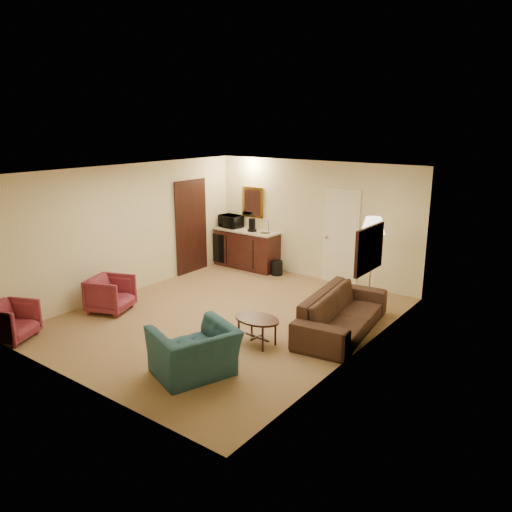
{
  "coord_description": "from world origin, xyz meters",
  "views": [
    {
      "loc": [
        5.42,
        -6.41,
        3.39
      ],
      "look_at": [
        0.28,
        0.5,
        1.07
      ],
      "focal_mm": 35.0,
      "sensor_mm": 36.0,
      "label": 1
    }
  ],
  "objects_px": {
    "teal_armchair": "(194,344)",
    "floor_lamp": "(371,261)",
    "wetbar_cabinet": "(247,249)",
    "coffee_maker": "(252,225)",
    "sofa": "(343,306)",
    "rose_chair_far": "(11,320)",
    "microwave": "(231,220)",
    "rose_chair_near": "(110,292)",
    "waste_bin": "(277,268)",
    "coffee_table": "(257,331)"
  },
  "relations": [
    {
      "from": "waste_bin",
      "to": "sofa",
      "type": "bearing_deg",
      "value": -36.69
    },
    {
      "from": "rose_chair_near",
      "to": "waste_bin",
      "type": "xyz_separation_m",
      "value": [
        1.18,
        3.7,
        -0.2
      ]
    },
    {
      "from": "teal_armchair",
      "to": "floor_lamp",
      "type": "xyz_separation_m",
      "value": [
        0.74,
        4.07,
        0.38
      ]
    },
    {
      "from": "floor_lamp",
      "to": "coffee_maker",
      "type": "relative_size",
      "value": 5.61
    },
    {
      "from": "sofa",
      "to": "coffee_maker",
      "type": "distance_m",
      "value": 3.99
    },
    {
      "from": "wetbar_cabinet",
      "to": "waste_bin",
      "type": "distance_m",
      "value": 0.97
    },
    {
      "from": "wetbar_cabinet",
      "to": "rose_chair_far",
      "type": "distance_m",
      "value": 5.54
    },
    {
      "from": "wetbar_cabinet",
      "to": "teal_armchair",
      "type": "height_order",
      "value": "teal_armchair"
    },
    {
      "from": "coffee_maker",
      "to": "coffee_table",
      "type": "bearing_deg",
      "value": -35.5
    },
    {
      "from": "coffee_maker",
      "to": "microwave",
      "type": "bearing_deg",
      "value": -169.97
    },
    {
      "from": "microwave",
      "to": "coffee_maker",
      "type": "height_order",
      "value": "microwave"
    },
    {
      "from": "coffee_table",
      "to": "microwave",
      "type": "bearing_deg",
      "value": 134.38
    },
    {
      "from": "wetbar_cabinet",
      "to": "rose_chair_near",
      "type": "relative_size",
      "value": 2.26
    },
    {
      "from": "teal_armchair",
      "to": "rose_chair_far",
      "type": "bearing_deg",
      "value": -53.93
    },
    {
      "from": "sofa",
      "to": "rose_chair_near",
      "type": "height_order",
      "value": "sofa"
    },
    {
      "from": "coffee_maker",
      "to": "teal_armchair",
      "type": "bearing_deg",
      "value": -45.39
    },
    {
      "from": "sofa",
      "to": "waste_bin",
      "type": "height_order",
      "value": "sofa"
    },
    {
      "from": "rose_chair_far",
      "to": "floor_lamp",
      "type": "bearing_deg",
      "value": -61.92
    },
    {
      "from": "microwave",
      "to": "coffee_table",
      "type": "bearing_deg",
      "value": -39.73
    },
    {
      "from": "sofa",
      "to": "rose_chair_near",
      "type": "relative_size",
      "value": 3.17
    },
    {
      "from": "coffee_table",
      "to": "microwave",
      "type": "height_order",
      "value": "microwave"
    },
    {
      "from": "wetbar_cabinet",
      "to": "coffee_table",
      "type": "xyz_separation_m",
      "value": [
        2.76,
        -3.3,
        -0.24
      ]
    },
    {
      "from": "wetbar_cabinet",
      "to": "coffee_maker",
      "type": "relative_size",
      "value": 5.41
    },
    {
      "from": "microwave",
      "to": "coffee_maker",
      "type": "relative_size",
      "value": 1.79
    },
    {
      "from": "rose_chair_near",
      "to": "rose_chair_far",
      "type": "height_order",
      "value": "rose_chair_near"
    },
    {
      "from": "teal_armchair",
      "to": "coffee_maker",
      "type": "xyz_separation_m",
      "value": [
        -2.45,
        4.57,
        0.61
      ]
    },
    {
      "from": "floor_lamp",
      "to": "teal_armchair",
      "type": "bearing_deg",
      "value": -100.36
    },
    {
      "from": "wetbar_cabinet",
      "to": "coffee_table",
      "type": "bearing_deg",
      "value": -50.16
    },
    {
      "from": "coffee_table",
      "to": "microwave",
      "type": "distance_m",
      "value": 4.74
    },
    {
      "from": "microwave",
      "to": "teal_armchair",
      "type": "bearing_deg",
      "value": -49.89
    },
    {
      "from": "sofa",
      "to": "floor_lamp",
      "type": "distance_m",
      "value": 1.57
    },
    {
      "from": "coffee_table",
      "to": "microwave",
      "type": "relative_size",
      "value": 1.4
    },
    {
      "from": "teal_armchair",
      "to": "coffee_table",
      "type": "distance_m",
      "value": 1.34
    },
    {
      "from": "sofa",
      "to": "microwave",
      "type": "distance_m",
      "value": 4.65
    },
    {
      "from": "sofa",
      "to": "teal_armchair",
      "type": "xyz_separation_m",
      "value": [
        -0.94,
        -2.56,
        0.02
      ]
    },
    {
      "from": "wetbar_cabinet",
      "to": "teal_armchair",
      "type": "bearing_deg",
      "value": -60.08
    },
    {
      "from": "rose_chair_far",
      "to": "coffee_maker",
      "type": "xyz_separation_m",
      "value": [
        0.71,
        5.46,
        0.73
      ]
    },
    {
      "from": "rose_chair_near",
      "to": "coffee_table",
      "type": "height_order",
      "value": "rose_chair_near"
    },
    {
      "from": "sofa",
      "to": "teal_armchair",
      "type": "bearing_deg",
      "value": 152.1
    },
    {
      "from": "coffee_table",
      "to": "floor_lamp",
      "type": "xyz_separation_m",
      "value": [
        0.65,
        2.75,
        0.63
      ]
    },
    {
      "from": "rose_chair_near",
      "to": "waste_bin",
      "type": "relative_size",
      "value": 2.2
    },
    {
      "from": "rose_chair_near",
      "to": "waste_bin",
      "type": "bearing_deg",
      "value": -38.62
    },
    {
      "from": "rose_chair_far",
      "to": "coffee_maker",
      "type": "bearing_deg",
      "value": -31.13
    },
    {
      "from": "rose_chair_near",
      "to": "coffee_maker",
      "type": "height_order",
      "value": "coffee_maker"
    },
    {
      "from": "floor_lamp",
      "to": "waste_bin",
      "type": "relative_size",
      "value": 5.16
    },
    {
      "from": "rose_chair_far",
      "to": "microwave",
      "type": "xyz_separation_m",
      "value": [
        0.0,
        5.54,
        0.76
      ]
    },
    {
      "from": "teal_armchair",
      "to": "microwave",
      "type": "xyz_separation_m",
      "value": [
        -3.16,
        4.65,
        0.64
      ]
    },
    {
      "from": "coffee_maker",
      "to": "wetbar_cabinet",
      "type": "bearing_deg",
      "value": -178.53
    },
    {
      "from": "waste_bin",
      "to": "microwave",
      "type": "relative_size",
      "value": 0.61
    },
    {
      "from": "waste_bin",
      "to": "coffee_maker",
      "type": "xyz_separation_m",
      "value": [
        -0.72,
        0.01,
        0.91
      ]
    }
  ]
}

